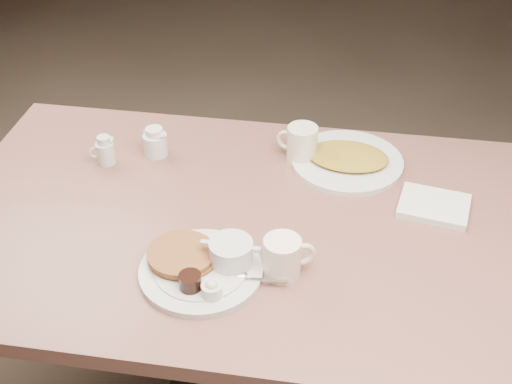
# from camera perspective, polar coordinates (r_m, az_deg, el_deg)

# --- Properties ---
(diner_table) EXTENTS (1.50, 0.90, 0.75)m
(diner_table) POSITION_cam_1_polar(r_m,az_deg,el_deg) (1.74, -0.11, -6.74)
(diner_table) COLOR #84564C
(diner_table) RESTS_ON ground
(main_plate) EXTENTS (0.33, 0.28, 0.07)m
(main_plate) POSITION_cam_1_polar(r_m,az_deg,el_deg) (1.49, -4.32, -5.95)
(main_plate) COLOR #BCBBB8
(main_plate) RESTS_ON diner_table
(coffee_mug_near) EXTENTS (0.12, 0.11, 0.09)m
(coffee_mug_near) POSITION_cam_1_polar(r_m,az_deg,el_deg) (1.46, 2.28, -5.35)
(coffee_mug_near) COLOR silver
(coffee_mug_near) RESTS_ON diner_table
(napkin) EXTENTS (0.18, 0.16, 0.02)m
(napkin) POSITION_cam_1_polar(r_m,az_deg,el_deg) (1.71, 14.50, -1.13)
(napkin) COLOR silver
(napkin) RESTS_ON diner_table
(coffee_mug_far) EXTENTS (0.12, 0.10, 0.10)m
(coffee_mug_far) POSITION_cam_1_polar(r_m,az_deg,el_deg) (1.81, 3.76, 4.00)
(coffee_mug_far) COLOR beige
(coffee_mug_far) RESTS_ON diner_table
(creamer_left) EXTENTS (0.07, 0.05, 0.08)m
(creamer_left) POSITION_cam_1_polar(r_m,az_deg,el_deg) (1.85, -12.38, 3.33)
(creamer_left) COLOR beige
(creamer_left) RESTS_ON diner_table
(creamer_right) EXTENTS (0.08, 0.07, 0.08)m
(creamer_right) POSITION_cam_1_polar(r_m,az_deg,el_deg) (1.86, -8.36, 4.08)
(creamer_right) COLOR silver
(creamer_right) RESTS_ON diner_table
(hash_plate) EXTENTS (0.32, 0.32, 0.04)m
(hash_plate) POSITION_cam_1_polar(r_m,az_deg,el_deg) (1.83, 7.56, 2.66)
(hash_plate) COLOR beige
(hash_plate) RESTS_ON diner_table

